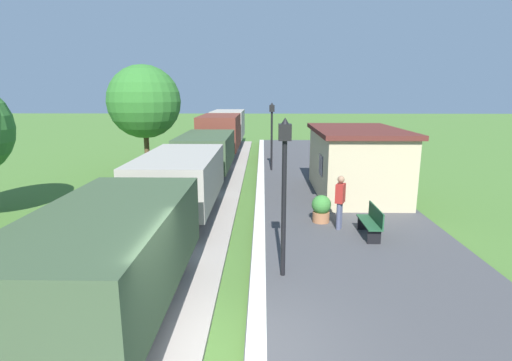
{
  "coord_description": "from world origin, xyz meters",
  "views": [
    {
      "loc": [
        0.5,
        -5.86,
        4.49
      ],
      "look_at": [
        0.24,
        9.3,
        1.1
      ],
      "focal_mm": 27.8,
      "sensor_mm": 36.0,
      "label": 1
    }
  ],
  "objects_px": {
    "station_hut": "(356,161)",
    "lamp_post_near": "(284,169)",
    "freight_train": "(209,148)",
    "lamp_post_far": "(272,124)",
    "tree_field_left": "(144,102)",
    "bench_near_hut": "(372,221)",
    "person_waiting": "(340,200)",
    "potted_planter": "(321,208)"
  },
  "relations": [
    {
      "from": "lamp_post_near",
      "to": "lamp_post_far",
      "type": "relative_size",
      "value": 1.0
    },
    {
      "from": "potted_planter",
      "to": "tree_field_left",
      "type": "relative_size",
      "value": 0.15
    },
    {
      "from": "lamp_post_near",
      "to": "potted_planter",
      "type": "bearing_deg",
      "value": 69.72
    },
    {
      "from": "station_hut",
      "to": "bench_near_hut",
      "type": "distance_m",
      "value": 5.26
    },
    {
      "from": "potted_planter",
      "to": "bench_near_hut",
      "type": "bearing_deg",
      "value": -46.02
    },
    {
      "from": "freight_train",
      "to": "potted_planter",
      "type": "relative_size",
      "value": 35.59
    },
    {
      "from": "person_waiting",
      "to": "potted_planter",
      "type": "height_order",
      "value": "person_waiting"
    },
    {
      "from": "potted_planter",
      "to": "lamp_post_near",
      "type": "xyz_separation_m",
      "value": [
        -1.47,
        -3.97,
        2.08
      ]
    },
    {
      "from": "lamp_post_near",
      "to": "bench_near_hut",
      "type": "bearing_deg",
      "value": 43.37
    },
    {
      "from": "freight_train",
      "to": "station_hut",
      "type": "xyz_separation_m",
      "value": [
        6.8,
        -4.68,
        0.13
      ]
    },
    {
      "from": "bench_near_hut",
      "to": "tree_field_left",
      "type": "bearing_deg",
      "value": 133.07
    },
    {
      "from": "station_hut",
      "to": "lamp_post_far",
      "type": "distance_m",
      "value": 6.33
    },
    {
      "from": "bench_near_hut",
      "to": "potted_planter",
      "type": "xyz_separation_m",
      "value": [
        -1.3,
        1.35,
        0.0
      ]
    },
    {
      "from": "potted_planter",
      "to": "tree_field_left",
      "type": "height_order",
      "value": "tree_field_left"
    },
    {
      "from": "bench_near_hut",
      "to": "lamp_post_far",
      "type": "distance_m",
      "value": 10.91
    },
    {
      "from": "station_hut",
      "to": "lamp_post_near",
      "type": "distance_m",
      "value": 8.55
    },
    {
      "from": "freight_train",
      "to": "bench_near_hut",
      "type": "xyz_separation_m",
      "value": [
        6.15,
        -9.82,
        -0.8
      ]
    },
    {
      "from": "station_hut",
      "to": "bench_near_hut",
      "type": "height_order",
      "value": "station_hut"
    },
    {
      "from": "freight_train",
      "to": "lamp_post_far",
      "type": "xyz_separation_m",
      "value": [
        3.38,
        0.52,
        1.28
      ]
    },
    {
      "from": "tree_field_left",
      "to": "potted_planter",
      "type": "bearing_deg",
      "value": -47.06
    },
    {
      "from": "lamp_post_near",
      "to": "tree_field_left",
      "type": "bearing_deg",
      "value": 118.04
    },
    {
      "from": "potted_planter",
      "to": "tree_field_left",
      "type": "distance_m",
      "value": 12.71
    },
    {
      "from": "lamp_post_near",
      "to": "person_waiting",
      "type": "bearing_deg",
      "value": 59.57
    },
    {
      "from": "freight_train",
      "to": "tree_field_left",
      "type": "height_order",
      "value": "tree_field_left"
    },
    {
      "from": "freight_train",
      "to": "bench_near_hut",
      "type": "relative_size",
      "value": 21.73
    },
    {
      "from": "potted_planter",
      "to": "person_waiting",
      "type": "bearing_deg",
      "value": -54.29
    },
    {
      "from": "station_hut",
      "to": "lamp_post_near",
      "type": "relative_size",
      "value": 1.57
    },
    {
      "from": "tree_field_left",
      "to": "lamp_post_far",
      "type": "bearing_deg",
      "value": -0.05
    },
    {
      "from": "bench_near_hut",
      "to": "person_waiting",
      "type": "relative_size",
      "value": 0.88
    },
    {
      "from": "station_hut",
      "to": "lamp_post_near",
      "type": "xyz_separation_m",
      "value": [
        -3.42,
        -7.76,
        1.15
      ]
    },
    {
      "from": "bench_near_hut",
      "to": "potted_planter",
      "type": "bearing_deg",
      "value": 133.98
    },
    {
      "from": "freight_train",
      "to": "station_hut",
      "type": "relative_size",
      "value": 5.62
    },
    {
      "from": "lamp_post_far",
      "to": "tree_field_left",
      "type": "relative_size",
      "value": 0.62
    },
    {
      "from": "freight_train",
      "to": "lamp_post_far",
      "type": "relative_size",
      "value": 8.81
    },
    {
      "from": "person_waiting",
      "to": "tree_field_left",
      "type": "bearing_deg",
      "value": -22.73
    },
    {
      "from": "freight_train",
      "to": "station_hut",
      "type": "distance_m",
      "value": 8.26
    },
    {
      "from": "bench_near_hut",
      "to": "lamp_post_near",
      "type": "distance_m",
      "value": 4.34
    },
    {
      "from": "person_waiting",
      "to": "tree_field_left",
      "type": "relative_size",
      "value": 0.29
    },
    {
      "from": "person_waiting",
      "to": "lamp_post_far",
      "type": "height_order",
      "value": "lamp_post_far"
    },
    {
      "from": "lamp_post_far",
      "to": "tree_field_left",
      "type": "height_order",
      "value": "tree_field_left"
    },
    {
      "from": "potted_planter",
      "to": "lamp_post_near",
      "type": "height_order",
      "value": "lamp_post_near"
    },
    {
      "from": "bench_near_hut",
      "to": "lamp_post_near",
      "type": "xyz_separation_m",
      "value": [
        -2.77,
        -2.62,
        2.08
      ]
    }
  ]
}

